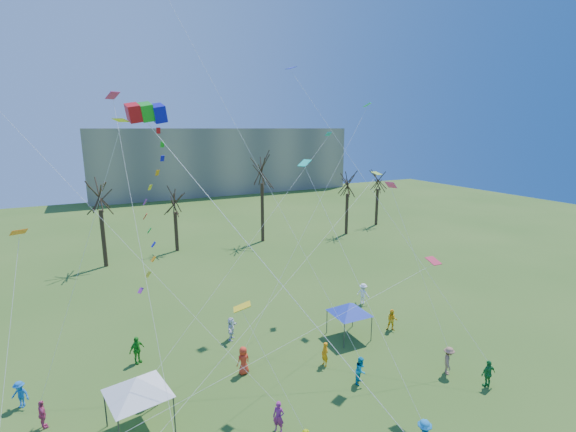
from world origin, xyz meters
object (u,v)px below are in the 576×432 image
big_box_kite (158,212)px  canopy_tent_blue (349,308)px  distant_building (223,160)px  canopy_tent_white (137,385)px

big_box_kite → canopy_tent_blue: size_ratio=5.17×
distant_building → canopy_tent_blue: distant_building is taller
big_box_kite → canopy_tent_white: (-1.58, 0.16, -8.69)m
big_box_kite → canopy_tent_blue: big_box_kite is taller
canopy_tent_white → distant_building: bearing=69.1°
distant_building → canopy_tent_white: 79.79m
big_box_kite → canopy_tent_blue: (13.31, 3.12, -8.96)m
distant_building → canopy_tent_blue: (-13.56, -71.42, -5.22)m
canopy_tent_blue → big_box_kite: bearing=-166.8°
canopy_tent_white → canopy_tent_blue: bearing=11.2°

